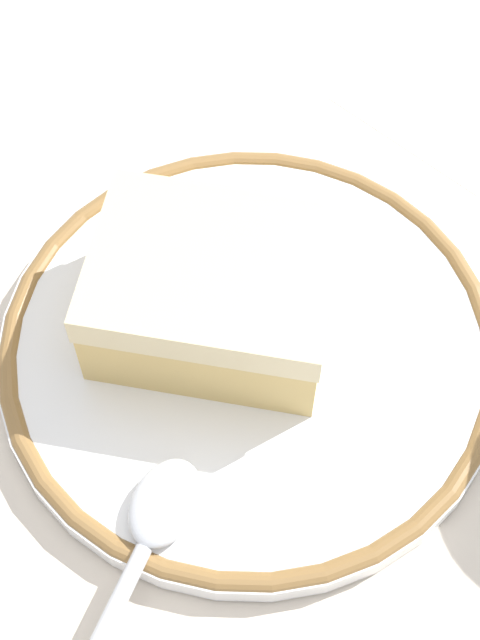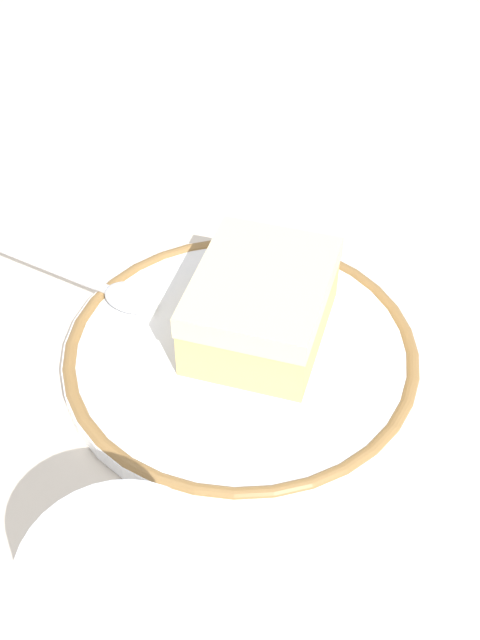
% 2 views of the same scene
% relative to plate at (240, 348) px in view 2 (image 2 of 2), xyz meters
% --- Properties ---
extents(ground_plane, '(2.40, 2.40, 0.00)m').
position_rel_plate_xyz_m(ground_plane, '(-0.00, -0.01, -0.01)').
color(ground_plane, '#B7B2A8').
extents(placemat, '(0.53, 0.43, 0.00)m').
position_rel_plate_xyz_m(placemat, '(-0.00, -0.01, -0.01)').
color(placemat, beige).
rests_on(placemat, ground_plane).
extents(plate, '(0.21, 0.21, 0.01)m').
position_rel_plate_xyz_m(plate, '(0.00, 0.00, 0.00)').
color(plate, white).
rests_on(plate, placemat).
extents(cake_slice, '(0.12, 0.11, 0.05)m').
position_rel_plate_xyz_m(cake_slice, '(0.01, -0.01, 0.03)').
color(cake_slice, '#DBB76B').
rests_on(cake_slice, plate).
extents(spoon, '(0.10, 0.13, 0.01)m').
position_rel_plate_xyz_m(spoon, '(0.06, 0.08, 0.01)').
color(spoon, silver).
rests_on(spoon, plate).
extents(cup, '(0.08, 0.08, 0.09)m').
position_rel_plate_xyz_m(cup, '(-0.18, 0.08, 0.03)').
color(cup, silver).
rests_on(cup, placemat).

